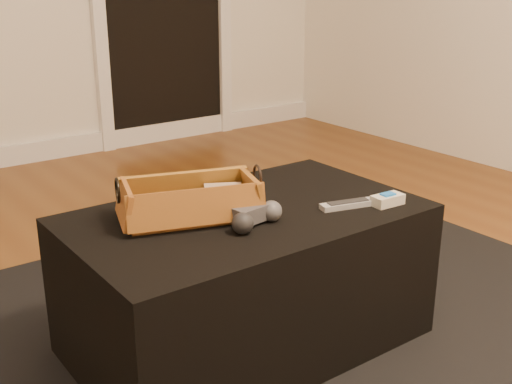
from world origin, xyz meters
TOP-DOWN VIEW (x-y plane):
  - area_rug at (0.25, 0.31)m, footprint 2.60×2.00m
  - ottoman at (0.25, 0.36)m, footprint 1.00×0.60m
  - tv_remote at (0.07, 0.40)m, footprint 0.21×0.09m
  - cloth_bundle at (0.20, 0.40)m, footprint 0.13×0.12m
  - wicker_basket at (0.09, 0.41)m, footprint 0.43×0.31m
  - game_controller at (0.20, 0.26)m, footprint 0.19×0.12m
  - silver_remote at (0.50, 0.22)m, footprint 0.17×0.08m
  - cream_gadget at (0.61, 0.16)m, footprint 0.10×0.05m

SIDE VIEW (x-z plane):
  - area_rug at x=0.25m, z-range 0.00..0.01m
  - ottoman at x=0.25m, z-range 0.01..0.43m
  - silver_remote at x=0.50m, z-range 0.43..0.45m
  - cream_gadget at x=0.61m, z-range 0.43..0.47m
  - tv_remote at x=0.07m, z-range 0.45..0.47m
  - game_controller at x=0.20m, z-range 0.43..0.49m
  - cloth_bundle at x=0.20m, z-range 0.45..0.50m
  - wicker_basket at x=0.09m, z-range 0.41..0.55m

